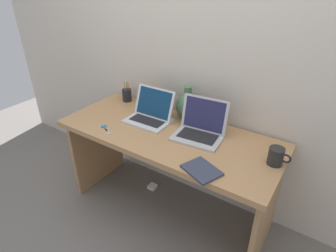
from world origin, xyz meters
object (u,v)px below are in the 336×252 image
(notebook_stack, at_px, (202,170))
(pen_cup, at_px, (127,95))
(laptop_left, at_px, (151,112))
(coffee_mug, at_px, (276,156))
(scissors, at_px, (105,128))
(green_vase, at_px, (188,105))
(laptop_right, at_px, (201,126))
(power_brick, at_px, (152,187))

(notebook_stack, bearing_deg, pen_cup, 152.69)
(laptop_left, height_order, coffee_mug, laptop_left)
(laptop_left, xyz_separation_m, scissors, (-0.20, -0.29, -0.06))
(coffee_mug, bearing_deg, green_vase, 162.54)
(green_vase, relative_size, scissors, 1.82)
(laptop_right, height_order, notebook_stack, laptop_right)
(laptop_right, relative_size, power_brick, 4.95)
(laptop_right, bearing_deg, notebook_stack, -61.26)
(coffee_mug, xyz_separation_m, pen_cup, (-1.32, 0.21, 0.00))
(pen_cup, bearing_deg, laptop_left, -23.55)
(scissors, bearing_deg, laptop_right, 26.25)
(pen_cup, bearing_deg, power_brick, -19.08)
(pen_cup, bearing_deg, green_vase, 1.46)
(notebook_stack, bearing_deg, laptop_right, 118.74)
(laptop_left, height_order, pen_cup, laptop_left)
(laptop_left, relative_size, power_brick, 4.70)
(coffee_mug, relative_size, pen_cup, 0.73)
(laptop_left, distance_m, laptop_right, 0.42)
(green_vase, bearing_deg, laptop_left, -139.17)
(green_vase, relative_size, coffee_mug, 1.92)
(laptop_right, distance_m, coffee_mug, 0.52)
(laptop_left, bearing_deg, scissors, -123.87)
(green_vase, bearing_deg, notebook_stack, -52.84)
(pen_cup, height_order, power_brick, pen_cup)
(scissors, distance_m, power_brick, 0.82)
(coffee_mug, bearing_deg, laptop_right, 173.94)
(laptop_right, bearing_deg, power_brick, 174.65)
(green_vase, height_order, notebook_stack, green_vase)
(scissors, bearing_deg, green_vase, 49.40)
(scissors, bearing_deg, notebook_stack, -3.71)
(laptop_left, bearing_deg, notebook_stack, -29.54)
(coffee_mug, bearing_deg, scissors, -167.71)
(laptop_left, distance_m, power_brick, 0.79)
(laptop_right, distance_m, power_brick, 0.92)
(pen_cup, relative_size, power_brick, 2.59)
(green_vase, xyz_separation_m, notebook_stack, (0.40, -0.53, -0.10))
(notebook_stack, bearing_deg, power_brick, 148.99)
(laptop_left, height_order, notebook_stack, laptop_left)
(coffee_mug, height_order, pen_cup, pen_cup)
(laptop_right, bearing_deg, pen_cup, 168.81)
(notebook_stack, height_order, power_brick, notebook_stack)
(notebook_stack, bearing_deg, laptop_left, 150.46)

